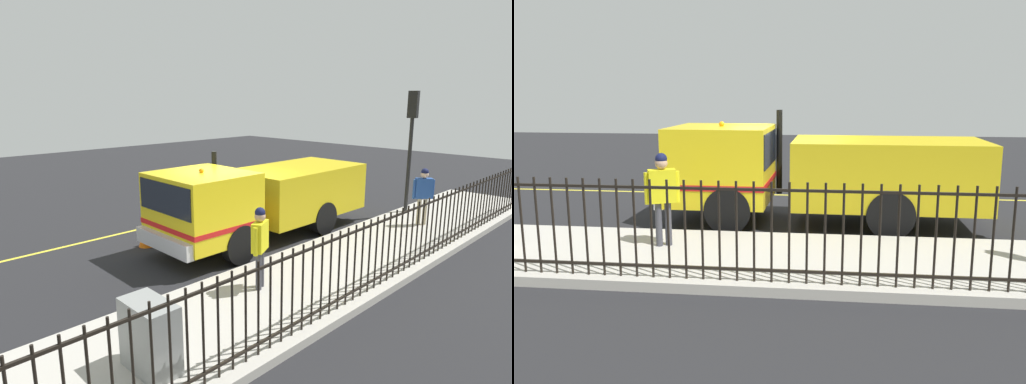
# 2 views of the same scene
# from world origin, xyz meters

# --- Properties ---
(ground_plane) EXTENTS (45.92, 45.92, 0.00)m
(ground_plane) POSITION_xyz_m (0.00, 0.00, 0.00)
(ground_plane) COLOR #232326
(ground_plane) RESTS_ON ground
(sidewalk_slab) EXTENTS (2.96, 20.87, 0.16)m
(sidewalk_slab) POSITION_xyz_m (3.45, 0.00, 0.08)
(sidewalk_slab) COLOR #B7B2A8
(sidewalk_slab) RESTS_ON ground
(lane_marking) EXTENTS (0.12, 18.78, 0.01)m
(lane_marking) POSITION_xyz_m (-2.61, 0.00, 0.00)
(lane_marking) COLOR yellow
(lane_marking) RESTS_ON ground
(work_truck) EXTENTS (2.29, 6.84, 2.45)m
(work_truck) POSITION_xyz_m (0.56, 0.51, 1.24)
(work_truck) COLOR yellow
(work_truck) RESTS_ON ground
(worker_standing) EXTENTS (0.40, 0.57, 1.67)m
(worker_standing) POSITION_xyz_m (3.08, -1.87, 1.18)
(worker_standing) COLOR yellow
(worker_standing) RESTS_ON sidewalk_slab
(pedestrian_distant) EXTENTS (0.50, 0.49, 1.70)m
(pedestrian_distant) POSITION_xyz_m (3.36, 4.72, 1.20)
(pedestrian_distant) COLOR #264C99
(pedestrian_distant) RESTS_ON sidewalk_slab
(iron_fence) EXTENTS (0.04, 17.78, 1.48)m
(iron_fence) POSITION_xyz_m (4.70, -0.00, 0.91)
(iron_fence) COLOR black
(iron_fence) RESTS_ON sidewalk_slab
(traffic_light_near) EXTENTS (0.32, 0.24, 3.93)m
(traffic_light_near) POSITION_xyz_m (2.31, 5.82, 2.95)
(traffic_light_near) COLOR black
(traffic_light_near) RESTS_ON sidewalk_slab
(utility_cabinet) EXTENTS (0.88, 0.50, 1.02)m
(utility_cabinet) POSITION_xyz_m (3.89, -4.87, 0.67)
(utility_cabinet) COLOR gray
(utility_cabinet) RESTS_ON sidewalk_slab
(traffic_cone) EXTENTS (0.42, 0.42, 0.60)m
(traffic_cone) POSITION_xyz_m (-1.13, -1.93, 0.30)
(traffic_cone) COLOR orange
(traffic_cone) RESTS_ON ground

